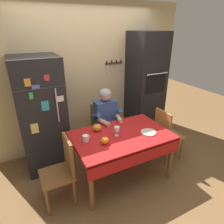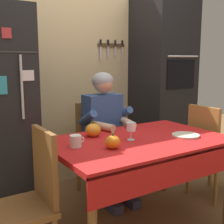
% 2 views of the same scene
% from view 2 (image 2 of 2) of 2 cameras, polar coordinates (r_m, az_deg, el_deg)
% --- Properties ---
extents(back_wall_assembly, '(3.70, 0.13, 2.60)m').
position_cam_2_polar(back_wall_assembly, '(3.40, -7.17, 8.87)').
color(back_wall_assembly, '#D1B784').
rests_on(back_wall_assembly, ground).
extents(wall_oven, '(0.60, 0.64, 2.10)m').
position_cam_2_polar(wall_oven, '(3.68, 9.62, 4.99)').
color(wall_oven, black).
rests_on(wall_oven, ground).
extents(dining_table, '(1.40, 0.90, 0.74)m').
position_cam_2_polar(dining_table, '(2.39, 5.45, -7.21)').
color(dining_table, brown).
rests_on(dining_table, ground).
extents(chair_behind_person, '(0.40, 0.40, 0.93)m').
position_cam_2_polar(chair_behind_person, '(3.09, -2.95, -5.99)').
color(chair_behind_person, '#9E6B33').
rests_on(chair_behind_person, ground).
extents(seated_person, '(0.47, 0.55, 1.25)m').
position_cam_2_polar(seated_person, '(2.88, -1.13, -2.54)').
color(seated_person, '#38384C').
rests_on(seated_person, ground).
extents(chair_right_side, '(0.40, 0.40, 0.93)m').
position_cam_2_polar(chair_right_side, '(3.08, 18.15, -6.53)').
color(chair_right_side, '#9E6B33').
rests_on(chair_right_side, ground).
extents(chair_left_side, '(0.40, 0.40, 0.93)m').
position_cam_2_polar(chair_left_side, '(2.02, -15.35, -15.25)').
color(chair_left_side, brown).
rests_on(chair_left_side, ground).
extents(coffee_mug, '(0.11, 0.09, 0.09)m').
position_cam_2_polar(coffee_mug, '(2.16, -6.97, -5.56)').
color(coffee_mug, white).
rests_on(coffee_mug, dining_table).
extents(wine_glass, '(0.07, 0.07, 0.14)m').
position_cam_2_polar(wine_glass, '(2.32, 3.68, -2.98)').
color(wine_glass, white).
rests_on(wine_glass, dining_table).
extents(pumpkin_large, '(0.11, 0.11, 0.12)m').
position_cam_2_polar(pumpkin_large, '(2.11, 0.11, -5.77)').
color(pumpkin_large, orange).
rests_on(pumpkin_large, dining_table).
extents(pumpkin_medium, '(0.13, 0.13, 0.13)m').
position_cam_2_polar(pumpkin_medium, '(2.44, -3.65, -3.47)').
color(pumpkin_medium, orange).
rests_on(pumpkin_medium, dining_table).
extents(serving_tray, '(0.23, 0.23, 0.02)m').
position_cam_2_polar(serving_tray, '(2.52, 13.95, -4.36)').
color(serving_tray, beige).
rests_on(serving_tray, dining_table).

